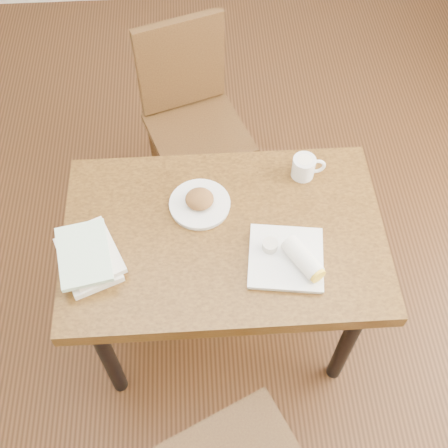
{
  "coord_description": "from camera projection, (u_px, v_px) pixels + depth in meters",
  "views": [
    {
      "loc": [
        -0.07,
        -1.07,
        2.38
      ],
      "look_at": [
        0.0,
        0.0,
        0.8
      ],
      "focal_mm": 45.0,
      "sensor_mm": 36.0,
      "label": 1
    }
  ],
  "objects": [
    {
      "name": "plate_burrito",
      "position": [
        291.0,
        258.0,
        1.86
      ],
      "size": [
        0.28,
        0.28,
        0.08
      ],
      "color": "white",
      "rests_on": "table"
    },
    {
      "name": "room_walls",
      "position": [
        224.0,
        10.0,
        1.22
      ],
      "size": [
        4.02,
        5.02,
        2.8
      ],
      "color": "silver",
      "rests_on": "ground"
    },
    {
      "name": "ground",
      "position": [
        224.0,
        322.0,
        2.58
      ],
      "size": [
        4.0,
        5.0,
        0.01
      ],
      "primitive_type": "cube",
      "color": "#472814",
      "rests_on": "ground"
    },
    {
      "name": "table",
      "position": [
        224.0,
        246.0,
        2.03
      ],
      "size": [
        1.12,
        0.73,
        0.75
      ],
      "color": "brown",
      "rests_on": "ground"
    },
    {
      "name": "plate_scone",
      "position": [
        200.0,
        202.0,
        2.0
      ],
      "size": [
        0.22,
        0.22,
        0.07
      ],
      "color": "white",
      "rests_on": "table"
    },
    {
      "name": "chair_far",
      "position": [
        191.0,
        110.0,
        2.57
      ],
      "size": [
        0.53,
        0.53,
        0.95
      ],
      "color": "#4D3316",
      "rests_on": "ground"
    },
    {
      "name": "book_stack",
      "position": [
        88.0,
        256.0,
        1.86
      ],
      "size": [
        0.26,
        0.3,
        0.07
      ],
      "color": "white",
      "rests_on": "table"
    },
    {
      "name": "coffee_mug",
      "position": [
        305.0,
        167.0,
        2.06
      ],
      "size": [
        0.13,
        0.09,
        0.09
      ],
      "color": "white",
      "rests_on": "table"
    }
  ]
}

